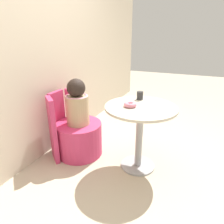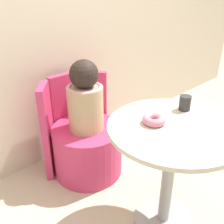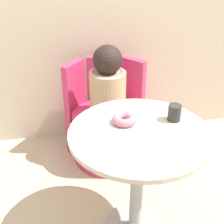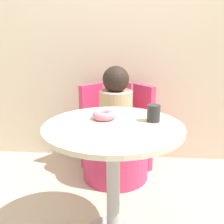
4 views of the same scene
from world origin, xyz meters
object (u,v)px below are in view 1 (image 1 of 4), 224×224
(tub_chair, at_px, (79,138))
(child_figure, at_px, (77,104))
(cup, at_px, (140,96))
(donut, at_px, (130,105))
(round_table, at_px, (140,122))

(tub_chair, relative_size, child_figure, 1.02)
(child_figure, height_order, cup, child_figure)
(cup, bearing_deg, tub_chair, 110.49)
(donut, bearing_deg, child_figure, 88.17)
(round_table, xyz_separation_m, tub_chair, (-0.04, 0.72, -0.34))
(child_figure, bearing_deg, tub_chair, 0.00)
(tub_chair, bearing_deg, donut, -91.83)
(round_table, relative_size, tub_chair, 1.34)
(child_figure, xyz_separation_m, donut, (-0.02, -0.63, 0.09))
(donut, bearing_deg, round_table, -58.21)
(round_table, bearing_deg, cup, 19.56)
(child_figure, bearing_deg, cup, -69.51)
(round_table, distance_m, donut, 0.22)
(child_figure, xyz_separation_m, cup, (0.24, -0.65, 0.11))
(tub_chair, relative_size, cup, 6.04)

